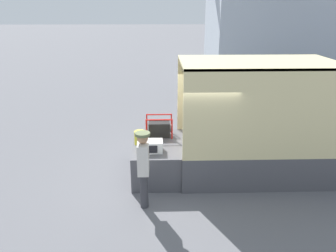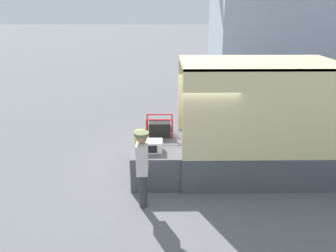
{
  "view_description": "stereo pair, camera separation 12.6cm",
  "coord_description": "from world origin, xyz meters",
  "views": [
    {
      "loc": [
        -0.54,
        -7.9,
        4.24
      ],
      "look_at": [
        -0.31,
        -0.2,
        1.43
      ],
      "focal_mm": 35.0,
      "sensor_mm": 36.0,
      "label": 1
    },
    {
      "loc": [
        -0.41,
        -7.9,
        4.24
      ],
      "look_at": [
        -0.31,
        -0.2,
        1.43
      ],
      "focal_mm": 35.0,
      "sensor_mm": 36.0,
      "label": 2
    }
  ],
  "objects": [
    {
      "name": "tailgate_deck",
      "position": [
        -0.61,
        0.0,
        0.44
      ],
      "size": [
        1.21,
        2.02,
        0.88
      ],
      "primitive_type": "cube",
      "color": "#4C4C51",
      "rests_on": "ground"
    },
    {
      "name": "house_backdrop",
      "position": [
        6.54,
        14.45,
        4.55
      ],
      "size": [
        7.46,
        6.59,
        8.93
      ],
      "color": "#A8B2BC",
      "rests_on": "ground"
    },
    {
      "name": "worker_person",
      "position": [
        -0.88,
        -1.57,
        1.11
      ],
      "size": [
        0.32,
        0.44,
        1.79
      ],
      "color": "#38383D",
      "rests_on": "ground"
    },
    {
      "name": "box_truck",
      "position": [
        3.3,
        0.0,
        0.98
      ],
      "size": [
        5.64,
        2.13,
        3.01
      ],
      "color": "navy",
      "rests_on": "ground"
    },
    {
      "name": "orange_bucket",
      "position": [
        -1.02,
        -0.03,
        1.05
      ],
      "size": [
        0.31,
        0.31,
        0.35
      ],
      "color": "yellow",
      "rests_on": "tailgate_deck"
    },
    {
      "name": "microwave",
      "position": [
        -0.68,
        -0.51,
        1.02
      ],
      "size": [
        0.45,
        0.39,
        0.28
      ],
      "color": "white",
      "rests_on": "tailgate_deck"
    },
    {
      "name": "portable_generator",
      "position": [
        -0.51,
        0.53,
        1.09
      ],
      "size": [
        0.72,
        0.49,
        0.56
      ],
      "color": "black",
      "rests_on": "tailgate_deck"
    },
    {
      "name": "ground_plane",
      "position": [
        0.0,
        0.0,
        0.0
      ],
      "size": [
        160.0,
        160.0,
        0.0
      ],
      "primitive_type": "plane",
      "color": "slate"
    }
  ]
}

